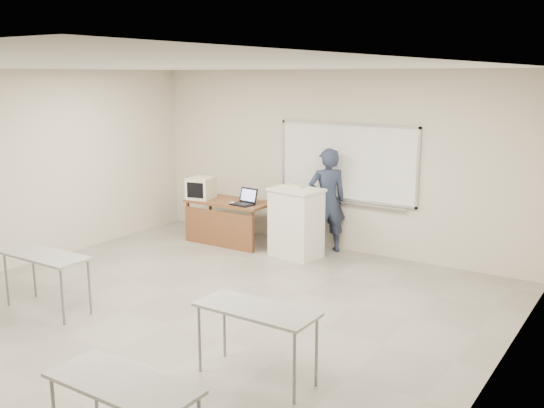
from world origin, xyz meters
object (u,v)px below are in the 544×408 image
Objects in this scene: whiteboard at (347,163)px; instructor_desk at (226,213)px; mouse at (232,203)px; presenter at (327,200)px; podium at (296,223)px; laptop at (244,201)px; crt_monitor at (201,188)px; keyboard at (291,186)px.

whiteboard is 2.27m from instructor_desk.
mouse is 1.62m from presenter.
whiteboard reaches higher than mouse.
podium is 3.10× the size of laptop.
whiteboard is at bearing 33.12° from laptop.
instructor_desk is at bearing -26.53° from presenter.
presenter is (0.28, 0.53, 0.31)m from podium.
crt_monitor reaches higher than laptop.
presenter is (2.24, 0.55, -0.06)m from crt_monitor.
mouse is (-1.72, -0.87, -0.71)m from whiteboard.
keyboard is (-0.15, 0.08, 0.57)m from podium.
keyboard is (1.82, 0.10, 0.20)m from crt_monitor.
instructor_desk is at bearing 168.18° from mouse.
laptop reaches higher than instructor_desk.
whiteboard is at bearing 39.48° from keyboard.
mouse is at bearing -152.98° from laptop.
crt_monitor is 1.15× the size of keyboard.
crt_monitor is 1.83m from keyboard.
instructor_desk is (-1.92, -0.78, -0.93)m from whiteboard.
keyboard is at bearing -133.38° from whiteboard.
crt_monitor is at bearing -30.39° from presenter.
crt_monitor is at bearing 176.15° from keyboard.
crt_monitor is at bearing -171.76° from podium.
presenter reaches higher than instructor_desk.
whiteboard is at bearing 21.44° from instructor_desk.
crt_monitor is at bearing -162.20° from whiteboard.
crt_monitor is (-2.47, -0.79, -0.54)m from whiteboard.
whiteboard is at bearing 64.46° from podium.
whiteboard is 6.81× the size of laptop.
presenter reaches higher than crt_monitor.
presenter is (1.49, 0.63, 0.10)m from mouse.
instructor_desk is at bearing 177.00° from keyboard.
podium is (1.42, 0.01, 0.01)m from instructor_desk.
crt_monitor is (-0.55, -0.01, 0.38)m from instructor_desk.
laptop is (-1.52, -0.79, -0.67)m from whiteboard.
keyboard is (1.27, 0.09, 0.58)m from instructor_desk.
laptop is 3.36× the size of mouse.
whiteboard reaches higher than podium.
mouse reaches higher than instructor_desk.
whiteboard is at bearing 38.70° from mouse.
mouse is (0.20, -0.09, 0.22)m from instructor_desk.
whiteboard is 1.84m from laptop.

